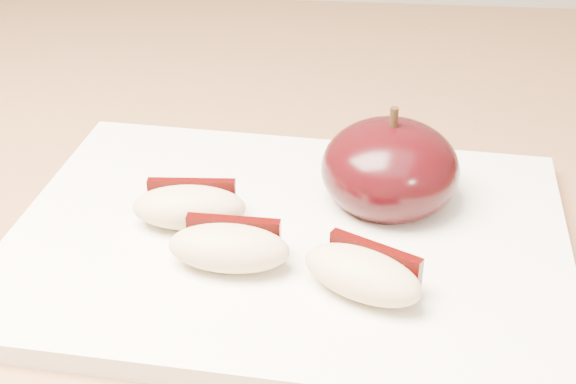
{
  "coord_description": "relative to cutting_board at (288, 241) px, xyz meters",
  "views": [
    {
      "loc": [
        0.07,
        0.06,
        1.15
      ],
      "look_at": [
        0.04,
        0.4,
        0.94
      ],
      "focal_mm": 50.0,
      "sensor_mm": 36.0,
      "label": 1
    }
  ],
  "objects": [
    {
      "name": "apple_wedge_a",
      "position": [
        -0.05,
        0.0,
        0.02
      ],
      "size": [
        0.06,
        0.03,
        0.02
      ],
      "rotation": [
        0.0,
        0.0,
        0.07
      ],
      "color": "#CDB282",
      "rests_on": "cutting_board"
    },
    {
      "name": "cutting_board",
      "position": [
        0.0,
        0.0,
        0.0
      ],
      "size": [
        0.31,
        0.23,
        0.01
      ],
      "primitive_type": "cube",
      "rotation": [
        0.0,
        0.0,
        -0.07
      ],
      "color": "white",
      "rests_on": "island_counter"
    },
    {
      "name": "apple_wedge_b",
      "position": [
        -0.03,
        -0.03,
        0.02
      ],
      "size": [
        0.06,
        0.03,
        0.02
      ],
      "rotation": [
        0.0,
        0.0,
        -0.04
      ],
      "color": "#CDB282",
      "rests_on": "cutting_board"
    },
    {
      "name": "apple_half",
      "position": [
        0.05,
        0.04,
        0.02
      ],
      "size": [
        0.09,
        0.09,
        0.06
      ],
      "rotation": [
        0.0,
        0.0,
        -0.25
      ],
      "color": "black",
      "rests_on": "cutting_board"
    },
    {
      "name": "apple_wedge_c",
      "position": [
        0.04,
        -0.05,
        0.02
      ],
      "size": [
        0.07,
        0.05,
        0.02
      ],
      "rotation": [
        0.0,
        0.0,
        -0.48
      ],
      "color": "#CDB282",
      "rests_on": "cutting_board"
    },
    {
      "name": "back_cabinet",
      "position": [
        -0.04,
        0.8,
        -0.44
      ],
      "size": [
        2.4,
        0.62,
        0.94
      ],
      "color": "silver",
      "rests_on": "ground"
    }
  ]
}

